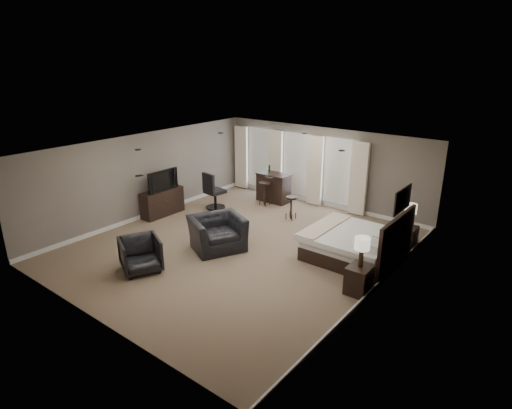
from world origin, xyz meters
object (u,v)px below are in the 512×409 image
Objects in this scene: lamp_near at (362,252)px; bar_counter at (273,187)px; armchair_near at (217,228)px; nightstand_far at (407,237)px; lamp_far at (410,216)px; bar_stool_right at (291,208)px; dresser at (162,202)px; tv at (161,188)px; bed at (352,232)px; desk_chair at (215,190)px; armchair_far at (140,253)px; bar_stool_left at (265,194)px; nightstand_near at (359,279)px.

bar_counter is at bearing 142.70° from lamp_near.
armchair_near is at bearing -74.90° from bar_counter.
lamp_far is (0.00, 0.00, 0.60)m from nightstand_far.
bar_counter reaches higher than bar_stool_right.
tv reaches higher than dresser.
dresser is at bearing -121.50° from bar_counter.
tv is (0.00, 0.00, 0.49)m from dresser.
armchair_near is 4.13m from bar_counter.
bed reaches higher than desk_chair.
tv is 1.74m from desk_chair.
armchair_near is at bearing -141.15° from nightstand_far.
lamp_far is 6.09m from desk_chair.
armchair_far is 1.12× the size of bar_stool_left.
bar_stool_right reaches higher than nightstand_far.
bar_counter reaches higher than nightstand_far.
bed is 1.61× the size of armchair_near.
dresser is 4.03m from bar_stool_right.
nightstand_far is at bearing 18.80° from dresser.
armchair_near is 3.64m from bar_stool_left.
nightstand_far is at bearing 90.00° from lamp_near.
nightstand_near is 0.85× the size of bar_stool_right.
nightstand_near is at bearing -33.44° from bar_stool_left.
nightstand_far is 0.60m from lamp_far.
nightstand_near is 6.36m from desk_chair.
bar_stool_right is 2.61m from desk_chair.
bar_stool_left is 0.65× the size of desk_chair.
desk_chair is (-1.09, -1.25, 0.21)m from bar_stool_left.
bar_counter is at bearing 58.50° from dresser.
bed reaches higher than bar_stool_right.
bar_counter is (-0.51, 5.99, 0.05)m from armchair_far.
lamp_near is at bearing -90.00° from nightstand_far.
bar_counter is (-4.94, 3.77, 0.19)m from nightstand_near.
desk_chair is (-2.15, 2.22, 0.04)m from armchair_near.
armchair_far is 5.03m from bar_stool_right.
lamp_far is at bearing 18.80° from dresser.
armchair_near reaches higher than nightstand_far.
desk_chair reaches higher than nightstand_far.
dresser is 1.96× the size of bar_stool_right.
desk_chair is (-6.02, -0.89, 0.33)m from nightstand_far.
nightstand_near is 0.97× the size of lamp_far.
nightstand_far is at bearing 90.00° from nightstand_near.
bed is 6.10m from tv.
bed is 1.74m from nightstand_near.
armchair_near is at bearing -14.00° from dresser.
nightstand_near is 0.68× the size of armchair_far.
nightstand_near is 4.46m from bar_stool_right.
bar_stool_right is at bearing 142.31° from nightstand_near.
armchair_far is 0.79× the size of bar_counter.
nightstand_near is at bearing -60.44° from armchair_near.
bar_counter reaches higher than armchair_far.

